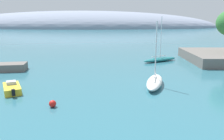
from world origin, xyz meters
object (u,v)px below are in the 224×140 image
(motorboat_yellow_foreground, at_px, (12,88))
(mooring_buoy_red, at_px, (53,104))
(sailboat_teal_mid_mooring, at_px, (160,59))
(sailboat_white_near_shore, at_px, (155,82))

(motorboat_yellow_foreground, bearing_deg, mooring_buoy_red, -155.56)
(sailboat_teal_mid_mooring, relative_size, mooring_buoy_red, 12.52)
(sailboat_white_near_shore, height_order, mooring_buoy_red, sailboat_white_near_shore)
(sailboat_white_near_shore, relative_size, motorboat_yellow_foreground, 1.83)
(sailboat_teal_mid_mooring, relative_size, motorboat_yellow_foreground, 1.97)
(motorboat_yellow_foreground, bearing_deg, sailboat_teal_mid_mooring, -74.42)
(sailboat_teal_mid_mooring, distance_m, mooring_buoy_red, 29.63)
(motorboat_yellow_foreground, relative_size, mooring_buoy_red, 6.35)
(sailboat_teal_mid_mooring, height_order, mooring_buoy_red, sailboat_teal_mid_mooring)
(motorboat_yellow_foreground, xyz_separation_m, mooring_buoy_red, (6.22, -4.90, -0.08))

